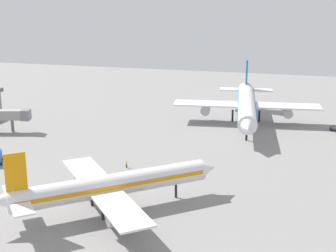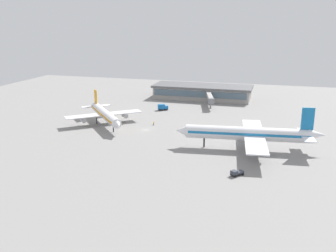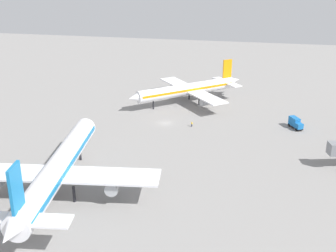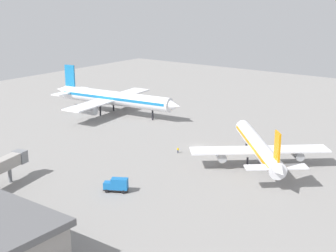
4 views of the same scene
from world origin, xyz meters
name	(u,v)px [view 4 (image 4 of 4)]	position (x,y,z in m)	size (l,w,h in m)	color
ground	(199,146)	(0.00, 0.00, 0.00)	(288.00, 288.00, 0.00)	gray
airplane_at_gate	(113,98)	(-47.53, 14.15, 6.27)	(56.65, 45.71, 17.24)	white
airplane_taxiing	(258,147)	(21.45, -3.93, 5.07)	(34.00, 37.79, 13.95)	white
pushback_tractor	(161,100)	(-45.82, 41.48, 0.97)	(4.32, 4.57, 1.90)	black
catering_truck	(117,185)	(3.61, -40.05, 1.70)	(5.83, 4.35, 3.30)	black
ground_crew_worker	(178,150)	(-1.36, -8.73, 0.85)	(0.56, 0.47, 1.67)	#1E2338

